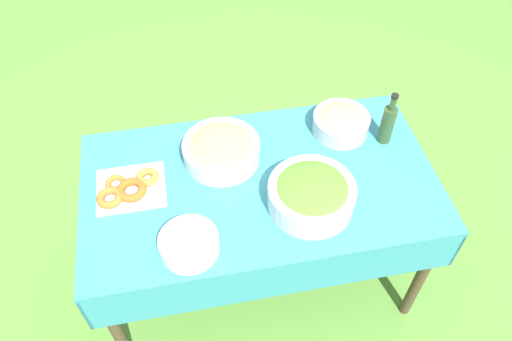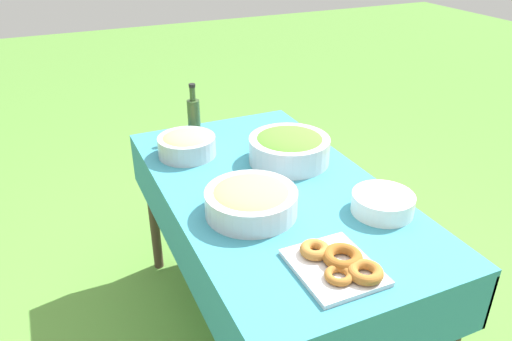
{
  "view_description": "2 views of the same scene",
  "coord_description": "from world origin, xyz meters",
  "px_view_note": "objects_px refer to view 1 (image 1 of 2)",
  "views": [
    {
      "loc": [
        -0.27,
        -1.31,
        2.4
      ],
      "look_at": [
        -0.02,
        -0.01,
        0.86
      ],
      "focal_mm": 35.0,
      "sensor_mm": 36.0,
      "label": 1
    },
    {
      "loc": [
        -1.54,
        0.77,
        1.76
      ],
      "look_at": [
        0.01,
        0.07,
        0.86
      ],
      "focal_mm": 35.0,
      "sensor_mm": 36.0,
      "label": 2
    }
  ],
  "objects_px": {
    "pasta_bowl": "(341,122)",
    "bread_bowl": "(221,149)",
    "donut_platter": "(129,188)",
    "olive_oil_bottle": "(388,123)",
    "salad_bowl": "(312,194)",
    "plate_stack": "(189,244)"
  },
  "relations": [
    {
      "from": "donut_platter",
      "to": "plate_stack",
      "type": "relative_size",
      "value": 1.29
    },
    {
      "from": "donut_platter",
      "to": "bread_bowl",
      "type": "bearing_deg",
      "value": 15.68
    },
    {
      "from": "pasta_bowl",
      "to": "donut_platter",
      "type": "height_order",
      "value": "pasta_bowl"
    },
    {
      "from": "salad_bowl",
      "to": "plate_stack",
      "type": "bearing_deg",
      "value": -166.61
    },
    {
      "from": "pasta_bowl",
      "to": "bread_bowl",
      "type": "distance_m",
      "value": 0.56
    },
    {
      "from": "salad_bowl",
      "to": "bread_bowl",
      "type": "distance_m",
      "value": 0.45
    },
    {
      "from": "bread_bowl",
      "to": "olive_oil_bottle",
      "type": "bearing_deg",
      "value": -2.15
    },
    {
      "from": "pasta_bowl",
      "to": "plate_stack",
      "type": "distance_m",
      "value": 0.9
    },
    {
      "from": "donut_platter",
      "to": "bread_bowl",
      "type": "height_order",
      "value": "bread_bowl"
    },
    {
      "from": "plate_stack",
      "to": "olive_oil_bottle",
      "type": "xyz_separation_m",
      "value": [
        0.92,
        0.41,
        0.07
      ]
    },
    {
      "from": "plate_stack",
      "to": "salad_bowl",
      "type": "bearing_deg",
      "value": 13.39
    },
    {
      "from": "donut_platter",
      "to": "pasta_bowl",
      "type": "bearing_deg",
      "value": 10.59
    },
    {
      "from": "pasta_bowl",
      "to": "olive_oil_bottle",
      "type": "bearing_deg",
      "value": -28.01
    },
    {
      "from": "pasta_bowl",
      "to": "donut_platter",
      "type": "xyz_separation_m",
      "value": [
        -0.96,
        -0.18,
        -0.03
      ]
    },
    {
      "from": "pasta_bowl",
      "to": "bread_bowl",
      "type": "bearing_deg",
      "value": -173.2
    },
    {
      "from": "salad_bowl",
      "to": "donut_platter",
      "type": "xyz_separation_m",
      "value": [
        -0.72,
        0.21,
        -0.05
      ]
    },
    {
      "from": "pasta_bowl",
      "to": "plate_stack",
      "type": "relative_size",
      "value": 1.14
    },
    {
      "from": "salad_bowl",
      "to": "donut_platter",
      "type": "distance_m",
      "value": 0.75
    },
    {
      "from": "donut_platter",
      "to": "olive_oil_bottle",
      "type": "xyz_separation_m",
      "value": [
        1.14,
        0.09,
        0.08
      ]
    },
    {
      "from": "plate_stack",
      "to": "bread_bowl",
      "type": "height_order",
      "value": "bread_bowl"
    },
    {
      "from": "salad_bowl",
      "to": "olive_oil_bottle",
      "type": "relative_size",
      "value": 1.31
    },
    {
      "from": "pasta_bowl",
      "to": "bread_bowl",
      "type": "height_order",
      "value": "bread_bowl"
    }
  ]
}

